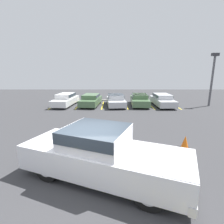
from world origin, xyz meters
TOP-DOWN VIEW (x-y plane):
  - ground_plane at (0.00, 0.00)m, footprint 60.00×60.00m
  - stall_stripe_a at (-5.51, 13.72)m, footprint 0.12×4.41m
  - stall_stripe_b at (-2.87, 13.72)m, footprint 0.12×4.41m
  - stall_stripe_c at (-0.23, 13.72)m, footprint 0.12×4.41m
  - stall_stripe_d at (2.41, 13.72)m, footprint 0.12×4.41m
  - stall_stripe_e at (5.05, 13.72)m, footprint 0.12×4.41m
  - stall_stripe_f at (7.69, 13.72)m, footprint 0.12×4.41m
  - pickup_truck at (0.52, 0.34)m, footprint 6.25×4.17m
  - parked_sedan_a at (-4.28, 13.68)m, footprint 2.18×4.74m
  - parked_sedan_b at (-1.50, 13.63)m, footprint 2.20×4.44m
  - parked_sedan_c at (1.22, 13.53)m, footprint 2.12×4.59m
  - parked_sedan_d at (3.83, 13.69)m, footprint 2.03×4.58m
  - parked_sedan_e at (6.29, 13.52)m, footprint 1.82×4.76m
  - light_post at (11.33, 13.38)m, footprint 0.70×0.36m
  - traffic_cone at (4.39, 2.72)m, footprint 0.51×0.51m
  - wheel_stop_curb at (0.09, 16.69)m, footprint 1.75×0.20m

SIDE VIEW (x-z plane):
  - ground_plane at x=0.00m, z-range 0.00..0.00m
  - stall_stripe_a at x=-5.51m, z-range 0.00..0.01m
  - stall_stripe_b at x=-2.87m, z-range 0.00..0.01m
  - stall_stripe_c at x=-0.23m, z-range 0.00..0.01m
  - stall_stripe_d at x=2.41m, z-range 0.00..0.01m
  - stall_stripe_e at x=5.05m, z-range 0.00..0.01m
  - stall_stripe_f at x=7.69m, z-range 0.00..0.01m
  - wheel_stop_curb at x=0.09m, z-range 0.00..0.14m
  - traffic_cone at x=4.39m, z-range -0.02..0.64m
  - parked_sedan_b at x=-1.50m, z-range 0.04..1.26m
  - parked_sedan_c at x=1.22m, z-range 0.04..1.26m
  - parked_sedan_d at x=3.83m, z-range 0.04..1.27m
  - parked_sedan_e at x=6.29m, z-range 0.04..1.30m
  - parked_sedan_a at x=-4.28m, z-range 0.04..1.33m
  - pickup_truck at x=0.52m, z-range -0.01..1.86m
  - light_post at x=11.33m, z-range 0.49..5.99m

